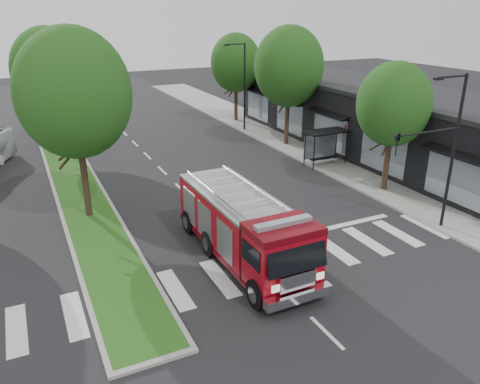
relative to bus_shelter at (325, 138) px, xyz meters
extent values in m
plane|color=black|center=(-11.20, -8.15, -2.04)|extent=(140.00, 140.00, 0.00)
cube|color=gray|center=(1.30, 1.85, -1.96)|extent=(5.00, 80.00, 0.15)
cube|color=gray|center=(-17.20, 9.85, -1.97)|extent=(3.00, 50.00, 0.14)
cube|color=#264814|center=(-17.20, 9.85, -1.89)|extent=(2.60, 49.50, 0.02)
cube|color=black|center=(5.80, 1.85, 0.46)|extent=(8.00, 30.00, 5.00)
cylinder|color=black|center=(-1.40, -0.75, -0.79)|extent=(0.08, 0.08, 2.50)
cylinder|color=black|center=(1.40, -0.75, -0.79)|extent=(0.08, 0.08, 2.50)
cylinder|color=black|center=(-1.40, 0.45, -0.79)|extent=(0.08, 0.08, 2.50)
cylinder|color=black|center=(1.40, 0.45, -0.79)|extent=(0.08, 0.08, 2.50)
cube|color=black|center=(0.00, -0.15, 0.51)|extent=(3.20, 1.60, 0.12)
cube|color=#8C99A5|center=(0.00, 0.55, -0.74)|extent=(2.80, 0.04, 1.80)
cube|color=black|center=(0.00, -0.15, -1.49)|extent=(2.40, 0.40, 0.08)
cylinder|color=black|center=(0.30, -6.15, -0.17)|extent=(0.36, 0.36, 3.74)
ellipsoid|color=#17370F|center=(0.30, -6.15, 3.49)|extent=(4.40, 4.40, 5.06)
cylinder|color=black|center=(0.30, 5.85, 0.16)|extent=(0.36, 0.36, 4.40)
ellipsoid|color=#17370F|center=(0.30, 5.85, 4.46)|extent=(5.60, 5.60, 6.44)
cylinder|color=black|center=(0.30, 15.85, -0.06)|extent=(0.36, 0.36, 3.96)
ellipsoid|color=#17370F|center=(0.30, 15.85, 3.81)|extent=(5.00, 5.00, 5.75)
cylinder|color=black|center=(-17.20, -2.15, 0.27)|extent=(0.36, 0.36, 4.62)
ellipsoid|color=#17370F|center=(-17.20, -2.15, 4.79)|extent=(5.80, 5.80, 6.67)
cylinder|color=black|center=(-17.20, 11.85, 0.16)|extent=(0.36, 0.36, 4.40)
ellipsoid|color=#17370F|center=(-17.20, 11.85, 4.46)|extent=(5.60, 5.60, 6.44)
cylinder|color=black|center=(-0.70, -11.65, 1.96)|extent=(0.16, 0.16, 8.00)
cylinder|color=black|center=(-1.60, -11.65, 5.86)|extent=(1.80, 0.10, 0.10)
cube|color=black|center=(-2.50, -11.65, 5.81)|extent=(0.45, 0.20, 0.12)
cylinder|color=black|center=(-2.70, -11.65, 3.36)|extent=(4.00, 0.10, 0.10)
imported|color=black|center=(-4.50, -11.65, 2.96)|extent=(0.18, 0.22, 1.10)
cylinder|color=black|center=(-0.70, 11.85, 1.96)|extent=(0.16, 0.16, 8.00)
cylinder|color=black|center=(-1.60, 11.85, 5.86)|extent=(1.80, 0.10, 0.10)
cube|color=black|center=(-2.50, 11.85, 5.81)|extent=(0.45, 0.20, 0.12)
cube|color=#5C050C|center=(-11.52, -9.93, -1.49)|extent=(2.91, 9.31, 0.28)
cube|color=maroon|center=(-11.53, -9.04, -0.33)|extent=(2.87, 7.10, 2.21)
cube|color=maroon|center=(-11.47, -13.34, -0.33)|extent=(2.79, 2.03, 2.32)
cube|color=#B2B2B7|center=(-11.53, -9.04, 0.83)|extent=(2.87, 7.10, 0.13)
cylinder|color=#B2B2B7|center=(-12.53, -9.06, 1.05)|extent=(0.22, 6.62, 0.11)
cylinder|color=#B2B2B7|center=(-10.54, -9.03, 1.05)|extent=(0.22, 6.62, 0.11)
cube|color=silver|center=(-11.44, -14.61, -1.38)|extent=(2.87, 0.43, 0.39)
cube|color=#8C99A5|center=(-11.47, -13.34, 1.16)|extent=(2.43, 0.42, 0.20)
cylinder|color=black|center=(-12.73, -13.70, -1.43)|extent=(0.41, 1.22, 1.21)
cylinder|color=black|center=(-10.19, -13.66, -1.43)|extent=(0.41, 1.22, 1.21)
cylinder|color=black|center=(-12.80, -9.07, -1.43)|extent=(0.41, 1.22, 1.21)
cylinder|color=black|center=(-10.27, -9.02, -1.43)|extent=(0.41, 1.22, 1.21)
cylinder|color=black|center=(-12.84, -6.42, -1.43)|extent=(0.41, 1.22, 1.21)
cylinder|color=black|center=(-10.31, -6.38, -1.43)|extent=(0.41, 1.22, 1.21)
camera|label=1|loc=(-19.94, -27.16, 8.75)|focal=35.00mm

